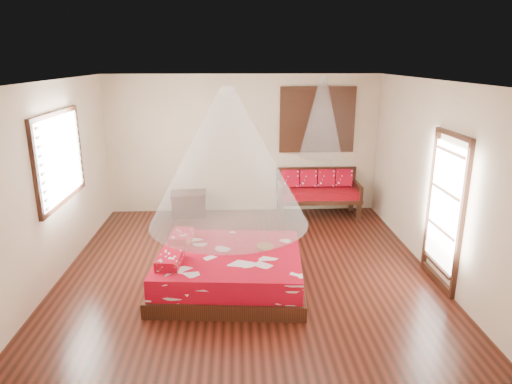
# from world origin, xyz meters

# --- Properties ---
(room) EXTENTS (5.54, 5.54, 2.84)m
(room) POSITION_xyz_m (0.00, 0.00, 1.40)
(room) COLOR black
(room) RESTS_ON ground
(bed) EXTENTS (2.18, 2.00, 0.64)m
(bed) POSITION_xyz_m (-0.27, -0.59, 0.25)
(bed) COLOR black
(bed) RESTS_ON floor
(daybed) EXTENTS (1.65, 0.73, 0.94)m
(daybed) POSITION_xyz_m (1.50, 2.38, 0.52)
(daybed) COLOR black
(daybed) RESTS_ON floor
(storage_chest) EXTENTS (0.75, 0.58, 0.49)m
(storage_chest) POSITION_xyz_m (-1.12, 2.45, 0.25)
(storage_chest) COLOR black
(storage_chest) RESTS_ON floor
(shutter_panel) EXTENTS (1.52, 0.06, 1.32)m
(shutter_panel) POSITION_xyz_m (1.50, 2.72, 1.90)
(shutter_panel) COLOR black
(shutter_panel) RESTS_ON wall_back
(window_left) EXTENTS (0.10, 1.74, 1.34)m
(window_left) POSITION_xyz_m (-2.71, 0.20, 1.70)
(window_left) COLOR black
(window_left) RESTS_ON wall_left
(glazed_door) EXTENTS (0.08, 1.02, 2.16)m
(glazed_door) POSITION_xyz_m (2.72, -0.60, 1.07)
(glazed_door) COLOR black
(glazed_door) RESTS_ON floor
(wine_tray) EXTENTS (0.25, 0.25, 0.20)m
(wine_tray) POSITION_xyz_m (0.25, -0.42, 0.55)
(wine_tray) COLOR brown
(wine_tray) RESTS_ON bed
(mosquito_net_main) EXTENTS (2.14, 2.14, 1.80)m
(mosquito_net_main) POSITION_xyz_m (-0.25, -0.59, 1.85)
(mosquito_net_main) COLOR white
(mosquito_net_main) RESTS_ON ceiling
(mosquito_net_daybed) EXTENTS (0.84, 0.84, 1.50)m
(mosquito_net_daybed) POSITION_xyz_m (1.50, 2.25, 2.00)
(mosquito_net_daybed) COLOR white
(mosquito_net_daybed) RESTS_ON ceiling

